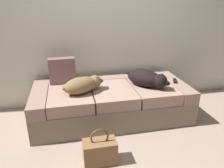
{
  "coord_description": "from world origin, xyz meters",
  "views": [
    {
      "loc": [
        -0.54,
        -1.44,
        1.51
      ],
      "look_at": [
        0.0,
        1.06,
        0.5
      ],
      "focal_mm": 34.94,
      "sensor_mm": 36.0,
      "label": 1
    }
  ],
  "objects_px": {
    "tv_remote": "(175,81)",
    "handbag": "(100,151)",
    "dog_tan": "(83,85)",
    "throw_pillow": "(62,71)",
    "dog_dark": "(147,78)",
    "couch": "(111,102)"
  },
  "relations": [
    {
      "from": "dog_dark",
      "to": "throw_pillow",
      "type": "relative_size",
      "value": 1.62
    },
    {
      "from": "dog_dark",
      "to": "tv_remote",
      "type": "xyz_separation_m",
      "value": [
        0.44,
        0.07,
        -0.1
      ]
    },
    {
      "from": "throw_pillow",
      "to": "tv_remote",
      "type": "bearing_deg",
      "value": -10.48
    },
    {
      "from": "dog_tan",
      "to": "couch",
      "type": "bearing_deg",
      "value": 17.58
    },
    {
      "from": "handbag",
      "to": "couch",
      "type": "bearing_deg",
      "value": 70.99
    },
    {
      "from": "tv_remote",
      "to": "dog_tan",
      "type": "bearing_deg",
      "value": -152.99
    },
    {
      "from": "throw_pillow",
      "to": "handbag",
      "type": "xyz_separation_m",
      "value": [
        0.32,
        -1.1,
        -0.49
      ]
    },
    {
      "from": "tv_remote",
      "to": "throw_pillow",
      "type": "relative_size",
      "value": 0.44
    },
    {
      "from": "couch",
      "to": "handbag",
      "type": "relative_size",
      "value": 5.28
    },
    {
      "from": "couch",
      "to": "dog_tan",
      "type": "relative_size",
      "value": 3.67
    },
    {
      "from": "handbag",
      "to": "dog_tan",
      "type": "bearing_deg",
      "value": 95.99
    },
    {
      "from": "dog_tan",
      "to": "tv_remote",
      "type": "height_order",
      "value": "dog_tan"
    },
    {
      "from": "dog_dark",
      "to": "throw_pillow",
      "type": "distance_m",
      "value": 1.11
    },
    {
      "from": "couch",
      "to": "tv_remote",
      "type": "height_order",
      "value": "tv_remote"
    },
    {
      "from": "dog_tan",
      "to": "throw_pillow",
      "type": "distance_m",
      "value": 0.45
    },
    {
      "from": "tv_remote",
      "to": "dog_dark",
      "type": "bearing_deg",
      "value": -148.34
    },
    {
      "from": "dog_tan",
      "to": "throw_pillow",
      "type": "relative_size",
      "value": 1.6
    },
    {
      "from": "dog_dark",
      "to": "handbag",
      "type": "relative_size",
      "value": 1.46
    },
    {
      "from": "tv_remote",
      "to": "handbag",
      "type": "distance_m",
      "value": 1.47
    },
    {
      "from": "dog_dark",
      "to": "tv_remote",
      "type": "bearing_deg",
      "value": 9.0
    },
    {
      "from": "dog_dark",
      "to": "throw_pillow",
      "type": "xyz_separation_m",
      "value": [
        -1.05,
        0.35,
        0.06
      ]
    },
    {
      "from": "couch",
      "to": "dog_dark",
      "type": "height_order",
      "value": "dog_dark"
    }
  ]
}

